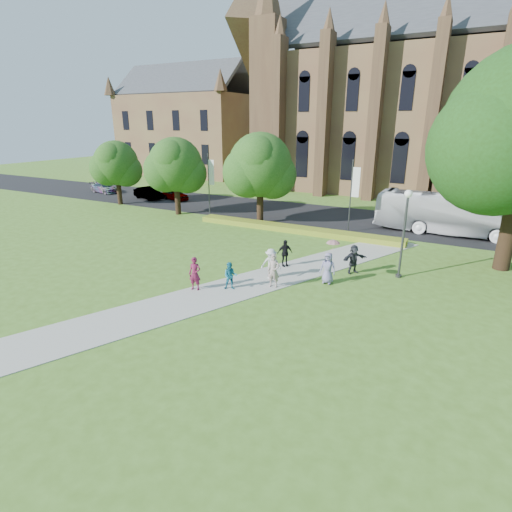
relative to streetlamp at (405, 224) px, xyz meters
The scene contains 24 objects.
ground 10.46m from the streetlamp, 139.09° to the right, with size 160.00×160.00×0.00m, color #486D20.
road 15.79m from the streetlamp, 119.05° to the left, with size 160.00×10.00×0.02m, color black.
footpath 9.86m from the streetlamp, 143.75° to the right, with size 3.20×30.00×0.04m, color #B2B2A8.
flower_hedge 12.02m from the streetlamp, 144.81° to the left, with size 18.00×1.40×0.45m, color gold.
cathedral 34.70m from the streetlamp, 85.70° to the left, with size 52.60×18.25×28.00m.
building_west 54.93m from the streetlamp, 139.46° to the left, with size 22.00×14.00×18.30m.
streetlamp is the anchor object (origin of this frame).
street_tree_0 23.77m from the streetlamp, 161.57° to the left, with size 5.20×5.20×7.50m.
street_tree_1 15.81m from the streetlamp, 149.35° to the left, with size 5.60×5.60×8.05m.
street_tree_2 32.65m from the streetlamp, 164.90° to the left, with size 4.80×4.80×6.95m.
banner_pole_0 10.23m from the streetlamp, 121.76° to the left, with size 0.70×0.10×6.00m.
banner_pole_1 21.25m from the streetlamp, 155.83° to the left, with size 0.70×0.10×6.00m.
tour_coach 12.33m from the streetlamp, 79.55° to the left, with size 2.87×12.28×3.42m, color white.
car_0 30.78m from the streetlamp, 154.12° to the left, with size 1.56×3.87×1.32m, color gray.
car_1 33.28m from the streetlamp, 158.20° to the left, with size 1.50×4.30×1.42m, color gray.
car_2 41.28m from the streetlamp, 161.41° to the left, with size 1.80×4.42×1.28m, color gray.
pedestrian_0 12.29m from the streetlamp, 142.82° to the right, with size 0.68×0.45×1.86m, color maroon.
pedestrian_1 10.45m from the streetlamp, 141.35° to the right, with size 0.76×0.59×1.55m, color #1B6F8B.
pedestrian_2 8.04m from the streetlamp, 150.03° to the right, with size 1.18×0.68×1.82m, color #BABABA.
pedestrian_3 7.37m from the streetlamp, 167.42° to the right, with size 1.02×0.42×1.74m, color black.
pedestrian_4 5.14m from the streetlamp, 139.60° to the right, with size 0.89×0.58×1.82m, color slate.
pedestrian_5 3.58m from the streetlamp, 165.65° to the right, with size 1.65×0.53×1.78m, color #25262C.
pedestrian_6 8.08m from the streetlamp, 140.39° to the right, with size 0.70×0.46×1.91m, color gray.
parasol 4.51m from the streetlamp, 139.07° to the right, with size 0.74×0.74×0.65m, color #D496B2.
Camera 1 is at (10.35, -17.22, 8.88)m, focal length 28.00 mm.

